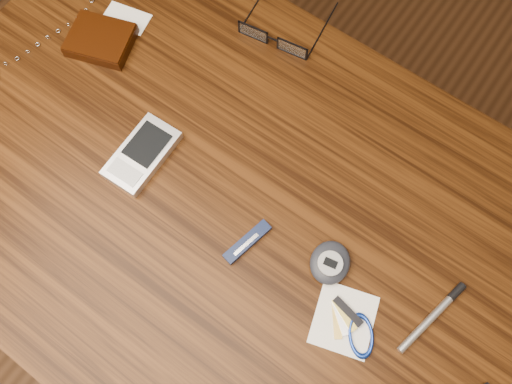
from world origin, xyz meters
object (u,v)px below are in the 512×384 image
wallet_and_card (101,39)px  eyeglasses (275,37)px  pedometer (330,263)px  silver_pen (437,312)px  pocket_knife (247,242)px  desk (220,210)px  notepad_keys (352,327)px  pda_phone (142,154)px

wallet_and_card → eyeglasses: 0.29m
pedometer → silver_pen: size_ratio=0.57×
pocket_knife → desk: bearing=155.9°
notepad_keys → desk: bearing=169.4°
pda_phone → notepad_keys: 0.40m
pocket_knife → notepad_keys: bearing=-3.7°
silver_pen → pedometer: bearing=-169.2°
pda_phone → wallet_and_card: bearing=147.7°
eyeglasses → pedometer: 0.38m
wallet_and_card → notepad_keys: (0.58, -0.15, -0.01)m
eyeglasses → notepad_keys: size_ratio=1.29×
desk → silver_pen: silver_pen is taller
notepad_keys → pda_phone: bearing=175.9°
pda_phone → desk: bearing=10.3°
wallet_and_card → notepad_keys: 0.60m
eyeglasses → pda_phone: 0.29m
notepad_keys → eyeglasses: bearing=138.0°
eyeglasses → pedometer: (0.28, -0.26, -0.00)m
eyeglasses → notepad_keys: bearing=-42.0°
eyeglasses → wallet_and_card: bearing=-143.7°
eyeglasses → pocket_knife: 0.35m
pocket_knife → silver_pen: 0.28m
wallet_and_card → pocket_knife: (0.40, -0.14, -0.01)m
wallet_and_card → silver_pen: bearing=-5.4°
desk → pocket_knife: (0.09, -0.04, 0.11)m
pda_phone → pedometer: size_ratio=1.66×
pedometer → notepad_keys: bearing=-36.8°
pda_phone → silver_pen: bearing=6.7°
wallet_and_card → notepad_keys: bearing=-14.2°
notepad_keys → pocket_knife: 0.19m
desk → silver_pen: 0.37m
pedometer → silver_pen: (0.16, 0.03, -0.01)m
eyeglasses → pda_phone: bearing=-98.4°
wallet_and_card → pedometer: pedometer is taller
pedometer → pocket_knife: 0.12m
eyeglasses → notepad_keys: 0.47m
pda_phone → eyeglasses: bearing=81.6°
notepad_keys → pocket_knife: (-0.19, 0.01, 0.00)m
pda_phone → pocket_knife: (0.21, -0.02, -0.00)m
pedometer → notepad_keys: size_ratio=0.64×
notepad_keys → wallet_and_card: bearing=165.8°
pocket_knife → pedometer: bearing=20.8°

